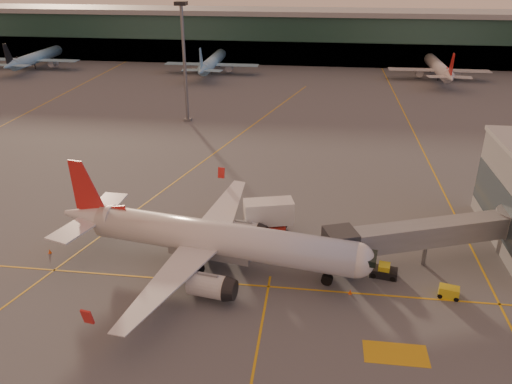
# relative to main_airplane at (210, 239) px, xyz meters

# --- Properties ---
(ground) EXTENTS (600.00, 600.00, 0.00)m
(ground) POSITION_rel_main_airplane_xyz_m (2.27, -8.25, -3.82)
(ground) COLOR #4C4F54
(ground) RESTS_ON ground
(taxi_markings) EXTENTS (100.12, 173.00, 0.01)m
(taxi_markings) POSITION_rel_main_airplane_xyz_m (-5.05, 36.24, -3.82)
(taxi_markings) COLOR gold
(taxi_markings) RESTS_ON ground
(terminal) EXTENTS (400.00, 20.00, 17.60)m
(terminal) POSITION_rel_main_airplane_xyz_m (2.27, 133.54, 4.94)
(terminal) COLOR #19382D
(terminal) RESTS_ON ground
(mast_west_near) EXTENTS (2.40, 2.40, 25.60)m
(mast_west_near) POSITION_rel_main_airplane_xyz_m (-17.73, 57.75, 11.04)
(mast_west_near) COLOR slate
(mast_west_near) RESTS_ON ground
(distant_aircraft_row) EXTENTS (290.00, 34.00, 13.00)m
(distant_aircraft_row) POSITION_rel_main_airplane_xyz_m (-18.73, 109.75, -3.82)
(distant_aircraft_row) COLOR #7EB4D3
(distant_aircraft_row) RESTS_ON ground
(main_airplane) EXTENTS (38.85, 35.22, 11.76)m
(main_airplane) POSITION_rel_main_airplane_xyz_m (0.00, 0.00, 0.00)
(main_airplane) COLOR silver
(main_airplane) RESTS_ON ground
(jet_bridge) EXTENTS (25.57, 11.90, 5.83)m
(jet_bridge) POSITION_rel_main_airplane_xyz_m (26.75, 4.26, 0.22)
(jet_bridge) COLOR slate
(jet_bridge) RESTS_ON ground
(catering_truck) EXTENTS (6.94, 4.36, 5.00)m
(catering_truck) POSITION_rel_main_airplane_xyz_m (6.09, 8.45, -0.98)
(catering_truck) COLOR red
(catering_truck) RESTS_ON ground
(gpu_cart) EXTENTS (2.40, 1.76, 1.26)m
(gpu_cart) POSITION_rel_main_airplane_xyz_m (27.03, -2.62, -3.20)
(gpu_cart) COLOR gold
(gpu_cart) RESTS_ON ground
(pushback_tug) EXTENTS (3.34, 2.18, 1.60)m
(pushback_tug) POSITION_rel_main_airplane_xyz_m (20.37, 0.49, -3.17)
(pushback_tug) COLOR black
(pushback_tug) RESTS_ON ground
(cone_nose) EXTENTS (0.40, 0.40, 0.52)m
(cone_nose) POSITION_rel_main_airplane_xyz_m (20.62, 0.20, -3.57)
(cone_nose) COLOR #EC500C
(cone_nose) RESTS_ON ground
(cone_tail) EXTENTS (0.43, 0.43, 0.55)m
(cone_tail) POSITION_rel_main_airplane_xyz_m (-20.83, 0.27, -3.56)
(cone_tail) COLOR #EC500C
(cone_tail) RESTS_ON ground
(cone_wing_left) EXTENTS (0.43, 0.43, 0.55)m
(cone_wing_left) POSITION_rel_main_airplane_xyz_m (-0.49, 16.36, -3.56)
(cone_wing_left) COLOR #EC500C
(cone_wing_left) RESTS_ON ground
(cone_fwd) EXTENTS (0.42, 0.42, 0.54)m
(cone_fwd) POSITION_rel_main_airplane_xyz_m (16.40, -3.42, -3.56)
(cone_fwd) COLOR #EC500C
(cone_fwd) RESTS_ON ground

